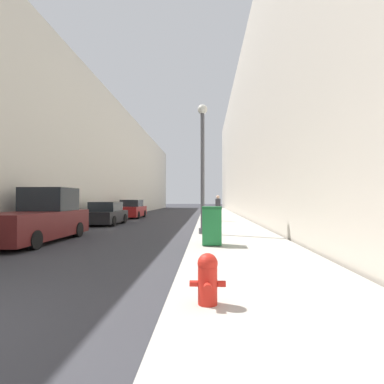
{
  "coord_description": "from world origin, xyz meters",
  "views": [
    {
      "loc": [
        4.1,
        -2.97,
        1.65
      ],
      "look_at": [
        3.04,
        19.0,
        2.18
      ],
      "focal_mm": 28.0,
      "sensor_mm": 36.0,
      "label": 1
    }
  ],
  "objects": [
    {
      "name": "pedestrian_on_sidewalk",
      "position": [
        4.9,
        17.85,
        1.03
      ],
      "size": [
        0.36,
        0.23,
        1.77
      ],
      "color": "#2D3347",
      "rests_on": "sidewalk_right"
    },
    {
      "name": "building_right_stone",
      "position": [
        13.23,
        26.0,
        7.51
      ],
      "size": [
        12.0,
        60.0,
        15.03
      ],
      "color": "beige",
      "rests_on": "ground"
    },
    {
      "name": "lamppost",
      "position": [
        3.93,
        10.06,
        3.35
      ],
      "size": [
        0.43,
        0.43,
        5.66
      ],
      "color": "#4C4C51",
      "rests_on": "sidewalk_right"
    },
    {
      "name": "parked_sedan_near",
      "position": [
        -2.42,
        16.18,
        0.68
      ],
      "size": [
        1.93,
        4.06,
        1.48
      ],
      "color": "black",
      "rests_on": "ground"
    },
    {
      "name": "fire_hydrant",
      "position": [
        4.12,
        1.36,
        0.53
      ],
      "size": [
        0.52,
        0.41,
        0.73
      ],
      "color": "red",
      "rests_on": "sidewalk_right"
    },
    {
      "name": "sidewalk_right",
      "position": [
        5.31,
        18.0,
        0.07
      ],
      "size": [
        3.63,
        60.0,
        0.15
      ],
      "color": "#ADA89E",
      "rests_on": "ground"
    },
    {
      "name": "trash_bin",
      "position": [
        4.27,
        6.9,
        0.79
      ],
      "size": [
        0.64,
        0.69,
        1.26
      ],
      "color": "#1E7538",
      "rests_on": "sidewalk_right"
    },
    {
      "name": "parked_sedan_far",
      "position": [
        -2.48,
        23.15,
        0.74
      ],
      "size": [
        1.9,
        4.17,
        1.6
      ],
      "color": "maroon",
      "rests_on": "ground"
    },
    {
      "name": "building_left_glass",
      "position": [
        -9.93,
        26.0,
        5.3
      ],
      "size": [
        12.0,
        60.0,
        10.61
      ],
      "color": "beige",
      "rests_on": "ground"
    },
    {
      "name": "pickup_truck",
      "position": [
        -2.41,
        8.41,
        0.87
      ],
      "size": [
        2.03,
        5.34,
        2.13
      ],
      "color": "#561919",
      "rests_on": "ground"
    }
  ]
}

